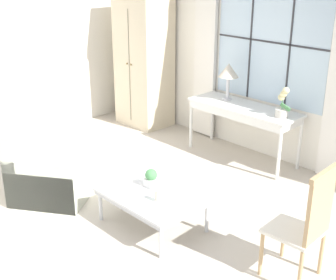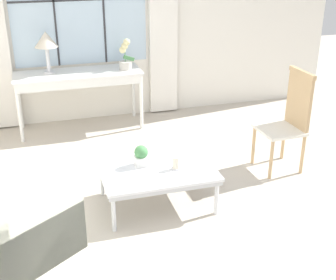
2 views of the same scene
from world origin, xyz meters
TOP-DOWN VIEW (x-y plane):
  - ground_plane at (0.00, 0.00)m, footprint 14.00×14.00m
  - wall_back_windowed at (0.00, 3.02)m, footprint 7.20×0.14m
  - console_table at (-0.11, 2.66)m, footprint 1.60×0.56m
  - table_lamp at (-0.46, 2.72)m, footprint 0.29×0.29m
  - potted_orchid at (0.50, 2.63)m, footprint 0.20×0.16m
  - armchair_upholstered at (-0.97, 0.15)m, footprint 1.14×1.13m
  - side_chair_wooden at (1.91, 0.91)m, footprint 0.46×0.46m
  - coffee_table at (0.35, 0.55)m, footprint 1.05×0.75m
  - potted_plant_small at (0.23, 0.65)m, footprint 0.13×0.13m
  - pillar_candle at (0.52, 0.48)m, footprint 0.09×0.09m

SIDE VIEW (x-z plane):
  - ground_plane at x=0.00m, z-range 0.00..0.00m
  - armchair_upholstered at x=-0.97m, z-range -0.14..0.72m
  - coffee_table at x=0.35m, z-range 0.15..0.54m
  - pillar_candle at x=0.52m, z-range 0.37..0.51m
  - potted_plant_small at x=0.23m, z-range 0.38..0.59m
  - side_chair_wooden at x=1.91m, z-range 0.06..1.14m
  - console_table at x=-0.11m, z-range 0.30..1.06m
  - potted_orchid at x=0.50m, z-range 0.72..1.12m
  - table_lamp at x=-0.46m, z-range 0.91..1.43m
  - wall_back_windowed at x=0.00m, z-range 0.00..2.80m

